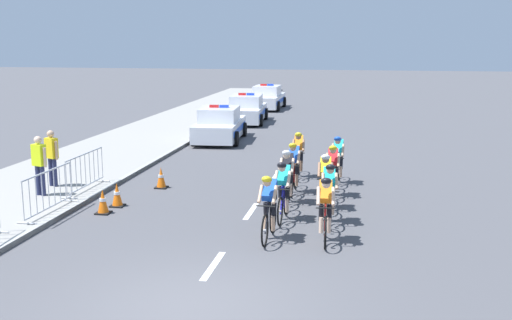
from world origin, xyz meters
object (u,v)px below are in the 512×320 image
Objects in this scene: cyclist_second at (325,208)px; cyclist_tenth at (338,159)px; cyclist_ninth at (299,154)px; police_car_nearest at (220,125)px; cyclist_seventh at (294,166)px; traffic_cone_near at (161,178)px; crowd_barrier_middle at (49,192)px; police_car_second at (247,110)px; crowd_barrier_rear at (85,172)px; traffic_cone_mid at (103,202)px; spectator_middle at (52,154)px; spectator_closest at (39,162)px; police_car_third at (267,98)px; cyclist_sixth at (325,180)px; cyclist_lead at (269,206)px; traffic_cone_far at (117,195)px; cyclist_eighth at (333,169)px; cyclist_fifth at (287,175)px; cyclist_fourth at (329,192)px.

cyclist_second is 1.00× the size of cyclist_tenth.
cyclist_ninth is 0.38× the size of police_car_nearest.
cyclist_tenth is (1.21, 1.40, 0.00)m from cyclist_seventh.
crowd_barrier_middle is at bearing -117.56° from traffic_cone_near.
police_car_second is at bearing 106.31° from cyclist_second.
traffic_cone_mid is at bearing -53.88° from crowd_barrier_rear.
spectator_middle is (-1.15, 0.24, 0.44)m from crowd_barrier_rear.
spectator_closest is at bearing -79.05° from spectator_middle.
police_car_nearest and police_car_third have the same top height.
spectator_middle is (-2.73, -22.44, 0.40)m from police_car_third.
cyclist_sixth is at bearing -4.37° from spectator_middle.
traffic_cone_mid is at bearing 164.03° from cyclist_lead.
traffic_cone_far is at bearing 43.00° from crowd_barrier_middle.
spectator_closest is (-8.00, -1.83, 0.30)m from cyclist_eighth.
cyclist_seventh is (0.02, 4.35, 0.00)m from cyclist_lead.
cyclist_fifth is 1.00× the size of cyclist_sixth.
cyclist_sixth is 5.80m from traffic_cone_mid.
traffic_cone_near is 1.00× the size of traffic_cone_mid.
cyclist_lead is at bearing -105.65° from cyclist_eighth.
cyclist_sixth is (1.06, -0.39, 0.00)m from cyclist_fifth.
cyclist_lead is 2.69× the size of traffic_cone_far.
cyclist_lead is at bearing -71.70° from police_car_nearest.
cyclist_ninth reaches higher than crowd_barrier_middle.
crowd_barrier_rear is at bearing 93.35° from crowd_barrier_middle.
police_car_nearest is at bearing 122.51° from cyclist_ninth.
crowd_barrier_middle reaches higher than traffic_cone_far.
traffic_cone_mid is at bearing -165.13° from cyclist_sixth.
cyclist_second is at bearing -67.96° from cyclist_fifth.
cyclist_fifth is at bearing -1.84° from spectator_middle.
cyclist_second is at bearing -11.98° from traffic_cone_mid.
cyclist_ninth is at bearing 31.02° from spectator_closest.
cyclist_eighth is 0.39× the size of police_car_third.
cyclist_fifth reaches higher than crowd_barrier_rear.
crowd_barrier_middle is 2.93m from spectator_middle.
cyclist_ninth is 7.89m from police_car_nearest.
cyclist_second is 8.94m from spectator_middle.
cyclist_fifth is 2.69× the size of traffic_cone_near.
police_car_nearest is 1.03× the size of police_car_third.
police_car_third is (-5.55, 24.31, -0.11)m from cyclist_fourth.
cyclist_lead is 2.69× the size of traffic_cone_near.
cyclist_fifth reaches higher than traffic_cone_near.
cyclist_tenth is 1.03× the size of spectator_middle.
cyclist_ninth is 2.69× the size of traffic_cone_near.
police_car_second is at bearing 112.57° from cyclist_tenth.
spectator_middle reaches higher than crowd_barrier_rear.
cyclist_second is at bearing -88.80° from cyclist_eighth.
cyclist_second is at bearing -23.37° from crowd_barrier_rear.
cyclist_ninth is 1.00× the size of cyclist_tenth.
spectator_closest reaches higher than cyclist_fourth.
spectator_middle is (-2.73, -9.64, 0.40)m from police_car_nearest.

